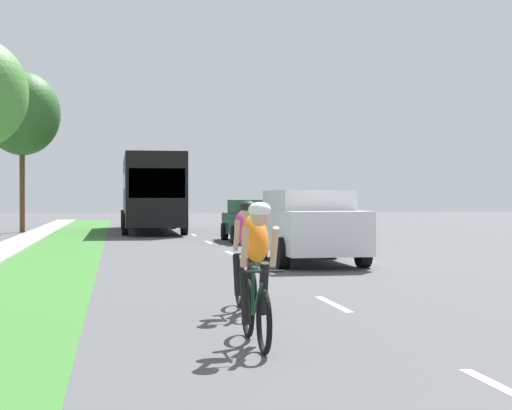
{
  "coord_description": "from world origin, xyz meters",
  "views": [
    {
      "loc": [
        -3.24,
        -1.83,
        1.64
      ],
      "look_at": [
        0.77,
        21.31,
        1.39
      ],
      "focal_mm": 56.5,
      "sensor_mm": 36.0,
      "label": 1
    }
  ],
  "objects_px": {
    "bus_black": "(151,189)",
    "sedan_dark_green": "(253,220)",
    "cyclist_lead": "(256,272)",
    "cyclist_trailing": "(245,255)",
    "suv_white": "(308,225)",
    "street_tree_far": "(22,114)"
  },
  "relations": [
    {
      "from": "bus_black",
      "to": "street_tree_far",
      "type": "xyz_separation_m",
      "value": [
        -5.85,
        -0.16,
        3.43
      ]
    },
    {
      "from": "bus_black",
      "to": "street_tree_far",
      "type": "bearing_deg",
      "value": -178.42
    },
    {
      "from": "suv_white",
      "to": "street_tree_far",
      "type": "xyz_separation_m",
      "value": [
        -8.91,
        18.7,
        4.46
      ]
    },
    {
      "from": "sedan_dark_green",
      "to": "street_tree_far",
      "type": "distance_m",
      "value": 13.73
    },
    {
      "from": "suv_white",
      "to": "sedan_dark_green",
      "type": "distance_m",
      "value": 9.59
    },
    {
      "from": "cyclist_trailing",
      "to": "bus_black",
      "type": "xyz_separation_m",
      "value": [
        -0.2,
        26.95,
        1.17
      ]
    },
    {
      "from": "bus_black",
      "to": "sedan_dark_green",
      "type": "bearing_deg",
      "value": -70.39
    },
    {
      "from": "cyclist_lead",
      "to": "sedan_dark_green",
      "type": "xyz_separation_m",
      "value": [
        3.4,
        20.24,
        -0.04
      ]
    },
    {
      "from": "cyclist_lead",
      "to": "street_tree_far",
      "type": "relative_size",
      "value": 0.23
    },
    {
      "from": "sedan_dark_green",
      "to": "street_tree_far",
      "type": "xyz_separation_m",
      "value": [
        -9.15,
        9.12,
        4.64
      ]
    },
    {
      "from": "cyclist_trailing",
      "to": "suv_white",
      "type": "xyz_separation_m",
      "value": [
        2.86,
        8.08,
        0.14
      ]
    },
    {
      "from": "sedan_dark_green",
      "to": "bus_black",
      "type": "xyz_separation_m",
      "value": [
        -3.31,
        9.28,
        1.21
      ]
    },
    {
      "from": "sedan_dark_green",
      "to": "bus_black",
      "type": "height_order",
      "value": "bus_black"
    },
    {
      "from": "suv_white",
      "to": "bus_black",
      "type": "distance_m",
      "value": 19.14
    },
    {
      "from": "cyclist_trailing",
      "to": "suv_white",
      "type": "bearing_deg",
      "value": 70.49
    },
    {
      "from": "bus_black",
      "to": "street_tree_far",
      "type": "distance_m",
      "value": 6.78
    },
    {
      "from": "suv_white",
      "to": "sedan_dark_green",
      "type": "bearing_deg",
      "value": 88.54
    },
    {
      "from": "bus_black",
      "to": "suv_white",
      "type": "bearing_deg",
      "value": -80.78
    },
    {
      "from": "cyclist_trailing",
      "to": "sedan_dark_green",
      "type": "relative_size",
      "value": 0.4
    },
    {
      "from": "cyclist_trailing",
      "to": "cyclist_lead",
      "type": "bearing_deg",
      "value": -96.54
    },
    {
      "from": "sedan_dark_green",
      "to": "bus_black",
      "type": "relative_size",
      "value": 0.37
    },
    {
      "from": "cyclist_lead",
      "to": "bus_black",
      "type": "relative_size",
      "value": 0.15
    }
  ]
}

